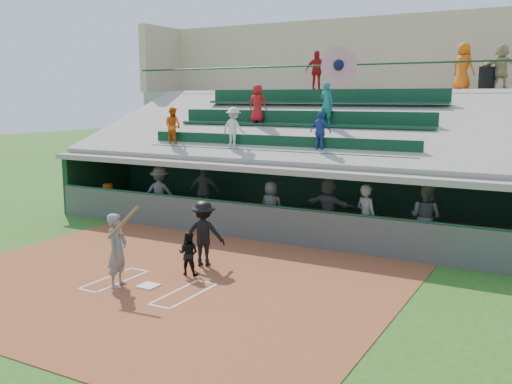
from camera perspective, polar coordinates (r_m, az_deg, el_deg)
The scene contains 23 objects.
ground at distance 13.60m, azimuth -10.71°, elevation -9.34°, with size 100.00×100.00×0.00m, color #265818.
dirt_slab at distance 13.96m, azimuth -9.40°, elevation -8.75°, with size 11.00×9.00×0.02m, color brown.
home_plate at distance 13.59m, azimuth -10.72°, elevation -9.20°, with size 0.43×0.43×0.03m, color silver.
batters_box_chalk at distance 13.59m, azimuth -10.72°, elevation -9.25°, with size 2.65×1.85×0.01m.
dugout_floor at distance 19.07m, azimuth 2.31°, elevation -3.65°, with size 16.00×3.50×0.04m, color gray.
concourse_slab at distance 24.87m, azimuth 9.35°, elevation 4.63°, with size 20.00×3.00×4.60m, color gray.
grandstand at distance 22.10m, azimuth 6.71°, elevation 4.00°, with size 20.40×10.40×7.80m.
batter_at_plate at distance 13.50m, azimuth -13.70°, elevation -5.65°, with size 0.90×0.77×1.95m.
catcher at distance 14.16m, azimuth -6.77°, elevation -6.12°, with size 0.52×0.41×1.08m, color black.
home_umpire at distance 14.83m, azimuth -5.26°, elevation -4.14°, with size 1.10×0.63×1.70m, color black.
dugout_bench at distance 20.09m, azimuth 4.13°, elevation -2.25°, with size 15.48×0.46×0.46m, color #996237.
white_table at distance 22.08m, azimuth -14.49°, elevation -1.08°, with size 0.87×0.65×0.76m, color white.
water_cooler at distance 21.96m, azimuth -14.60°, elevation 0.33°, with size 0.36×0.36×0.36m, color #D05B0C.
dugout_player_a at distance 20.56m, azimuth -9.58°, elevation -0.09°, with size 1.21×0.70×1.87m, color #5D5F5A.
dugout_player_b at distance 20.60m, azimuth -5.19°, elevation 0.05°, with size 1.11×0.46×1.89m, color #585B56.
dugout_player_c at distance 18.22m, azimuth 1.55°, elevation -1.52°, with size 0.81×0.53×1.67m, color #585A55.
dugout_player_d at distance 18.03m, azimuth 7.26°, elevation -1.44°, with size 1.70×0.54×1.83m, color #5E605B.
dugout_player_e at distance 16.41m, azimuth 10.96°, elevation -2.51°, with size 0.69×0.45×1.90m, color #5A5C57.
dugout_player_f at distance 16.75m, azimuth 16.57°, elevation -2.45°, with size 0.93×0.73×1.92m, color #585A55.
trash_bin at distance 22.65m, azimuth 22.06°, elevation 10.49°, with size 0.55×0.55×0.83m, color black.
concourse_staff_a at distance 24.95m, azimuth 6.12°, elevation 11.95°, with size 0.99×0.41×1.69m, color #A31412.
concourse_staff_b at distance 23.26m, azimuth 20.02°, elevation 11.71°, with size 0.86×0.56×1.76m, color #E15B0D.
concourse_staff_c at distance 22.65m, azimuth 23.35°, elevation 11.42°, with size 1.51×0.48×1.63m, color tan.
Camera 1 is at (8.29, -9.86, 4.35)m, focal length 40.00 mm.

